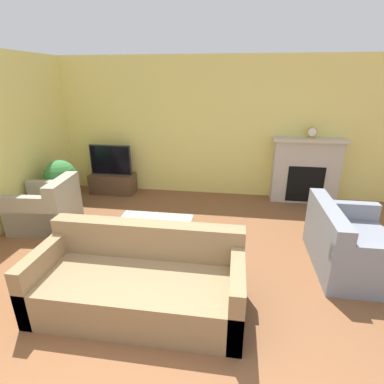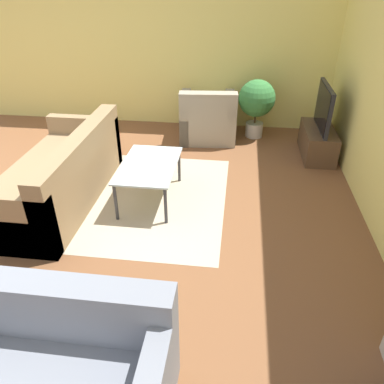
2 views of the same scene
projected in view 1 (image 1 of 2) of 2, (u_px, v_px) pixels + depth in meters
wall_back at (204, 128)px, 5.94m from camera, size 8.82×0.06×2.70m
area_rug at (154, 252)px, 4.19m from camera, size 2.20×1.82×0.00m
fireplace at (305, 169)px, 5.74m from camera, size 1.34×0.38×1.24m
tv_stand at (113, 183)px, 6.32m from camera, size 0.92×0.42×0.41m
tv at (111, 160)px, 6.13m from camera, size 0.86×0.06×0.61m
couch_sectional at (140, 282)px, 3.13m from camera, size 2.13×0.95×0.82m
couch_loveseat at (350, 247)px, 3.79m from camera, size 0.94×1.32×0.82m
armchair_by_window at (47, 209)px, 4.84m from camera, size 0.95×0.92×0.82m
coffee_table at (154, 225)px, 4.07m from camera, size 1.00×0.62×0.46m
potted_plant at (61, 178)px, 5.44m from camera, size 0.57×0.57×0.91m
mantel_clock at (312, 132)px, 5.49m from camera, size 0.17×0.07×0.20m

